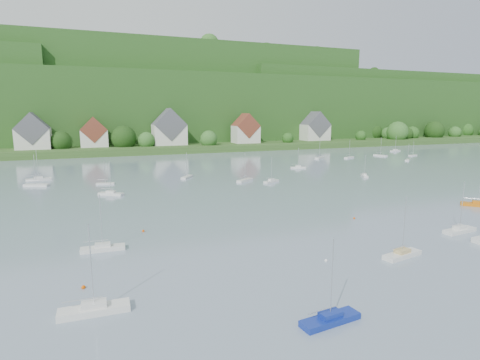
% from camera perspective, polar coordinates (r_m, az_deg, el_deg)
% --- Properties ---
extents(far_shore_strip, '(600.00, 60.00, 3.00)m').
position_cam_1_polar(far_shore_strip, '(206.81, -12.35, 4.92)').
color(far_shore_strip, '#314F1D').
rests_on(far_shore_strip, ground).
extents(forested_ridge, '(620.00, 181.22, 69.89)m').
position_cam_1_polar(forested_ridge, '(274.14, -14.68, 10.48)').
color(forested_ridge, '#1F4415').
rests_on(forested_ridge, ground).
extents(village_building_0, '(14.00, 10.40, 16.00)m').
position_cam_1_polar(village_building_0, '(192.44, -28.31, 6.00)').
color(village_building_0, silver).
rests_on(village_building_0, far_shore_strip).
extents(village_building_1, '(12.00, 9.36, 14.00)m').
position_cam_1_polar(village_building_1, '(192.99, -20.81, 6.32)').
color(village_building_1, silver).
rests_on(village_building_1, far_shore_strip).
extents(village_building_2, '(16.00, 11.44, 18.00)m').
position_cam_1_polar(village_building_2, '(195.28, -10.44, 7.28)').
color(village_building_2, silver).
rests_on(village_building_2, far_shore_strip).
extents(village_building_3, '(13.00, 10.40, 15.50)m').
position_cam_1_polar(village_building_3, '(204.63, 0.83, 7.32)').
color(village_building_3, silver).
rests_on(village_building_3, far_shore_strip).
extents(village_building_4, '(15.00, 10.40, 16.50)m').
position_cam_1_polar(village_building_4, '(228.64, 11.06, 7.46)').
color(village_building_4, silver).
rests_on(village_building_4, far_shore_strip).
extents(near_sailboat_0, '(6.54, 1.94, 8.78)m').
position_cam_1_polar(near_sailboat_0, '(40.88, -20.78, -17.38)').
color(near_sailboat_0, silver).
rests_on(near_sailboat_0, ground).
extents(near_sailboat_1, '(6.05, 2.32, 7.96)m').
position_cam_1_polar(near_sailboat_1, '(37.88, 13.21, -19.32)').
color(near_sailboat_1, navy).
rests_on(near_sailboat_1, ground).
extents(near_sailboat_2, '(6.21, 2.76, 8.11)m').
position_cam_1_polar(near_sailboat_2, '(55.85, 22.88, -10.05)').
color(near_sailboat_2, silver).
rests_on(near_sailboat_2, ground).
extents(near_sailboat_3, '(6.19, 2.28, 8.18)m').
position_cam_1_polar(near_sailboat_3, '(70.84, 29.75, -6.41)').
color(near_sailboat_3, silver).
rests_on(near_sailboat_3, ground).
extents(near_sailboat_5, '(5.65, 5.82, 8.56)m').
position_cam_1_polar(near_sailboat_5, '(92.09, 31.81, -3.06)').
color(near_sailboat_5, '#CA670D').
rests_on(near_sailboat_5, ground).
extents(near_sailboat_6, '(5.93, 1.92, 7.91)m').
position_cam_1_polar(near_sailboat_6, '(57.12, -19.65, -9.40)').
color(near_sailboat_6, silver).
rests_on(near_sailboat_6, ground).
extents(mooring_buoy_0, '(0.45, 0.45, 0.45)m').
position_cam_1_polar(mooring_buoy_0, '(46.53, -22.17, -14.64)').
color(mooring_buoy_0, '#DD4E00').
rests_on(mooring_buoy_0, ground).
extents(mooring_buoy_1, '(0.40, 0.40, 0.40)m').
position_cam_1_polar(mooring_buoy_1, '(51.53, 12.61, -11.69)').
color(mooring_buoy_1, white).
rests_on(mooring_buoy_1, ground).
extents(mooring_buoy_2, '(0.39, 0.39, 0.39)m').
position_cam_1_polar(mooring_buoy_2, '(72.32, 16.55, -5.54)').
color(mooring_buoy_2, '#DD4E00').
rests_on(mooring_buoy_2, ground).
extents(mooring_buoy_3, '(0.42, 0.42, 0.42)m').
position_cam_1_polar(mooring_buoy_3, '(64.03, -14.12, -7.43)').
color(mooring_buoy_3, '#DD4E00').
rests_on(mooring_buoy_3, ground).
extents(far_sailboat_cluster, '(196.03, 68.00, 8.71)m').
position_cam_1_polar(far_sailboat_cluster, '(128.23, -2.02, 1.68)').
color(far_sailboat_cluster, silver).
rests_on(far_sailboat_cluster, ground).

